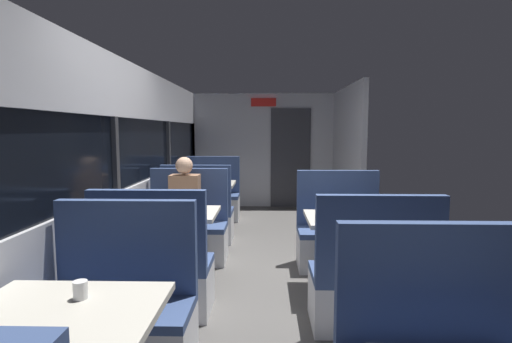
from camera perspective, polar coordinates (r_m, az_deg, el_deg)
ground_plane at (r=4.12m, az=0.64°, el=-16.49°), size 3.30×9.20×0.02m
carriage_window_panel_left at (r=4.12m, az=-19.97°, el=-0.75°), size 0.09×8.48×2.30m
carriage_end_bulkhead at (r=8.01m, az=1.51°, el=2.97°), size 2.90×0.11×2.30m
carriage_aisle_panel_right at (r=6.96m, az=13.05°, el=2.45°), size 0.08×2.40×2.30m
dining_table_near_window at (r=2.17m, az=-26.32°, el=-20.00°), size 0.90×0.70×0.74m
bench_near_window_facing_entry at (r=2.88m, az=-19.12°, el=-19.88°), size 0.95×0.50×1.10m
dining_table_mid_window at (r=4.13m, az=-11.95°, el=-7.11°), size 0.90×0.70×0.74m
bench_mid_window_facing_end at (r=3.57m, az=-14.51°, el=-14.51°), size 0.95×0.50×1.10m
bench_mid_window_facing_entry at (r=4.86m, az=-9.94°, el=-8.82°), size 0.95×0.50×1.10m
dining_table_far_window at (r=6.24m, az=-7.29°, el=-2.56°), size 0.90×0.70×0.74m
bench_far_window_facing_end at (r=5.62m, az=-8.34°, el=-6.77°), size 0.95×0.50×1.10m
bench_far_window_facing_entry at (r=6.98m, az=-6.39°, el=-4.23°), size 0.95×0.50×1.10m
dining_table_rear_aisle at (r=3.91m, az=13.98°, el=-7.88°), size 0.90×0.70×0.74m
bench_rear_aisle_facing_end at (r=3.36m, az=16.51°, el=-15.88°), size 0.95×0.50×1.10m
bench_rear_aisle_facing_entry at (r=4.65m, az=12.00°, el=-9.55°), size 0.95×0.50×1.10m
seated_passenger at (r=4.75m, az=-10.16°, el=-6.61°), size 0.47×0.55×1.26m
coffee_cup_primary at (r=4.15m, az=-14.30°, el=-5.03°), size 0.07×0.07×0.09m
coffee_cup_secondary at (r=2.20m, az=-24.17°, el=-15.43°), size 0.07×0.07×0.09m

